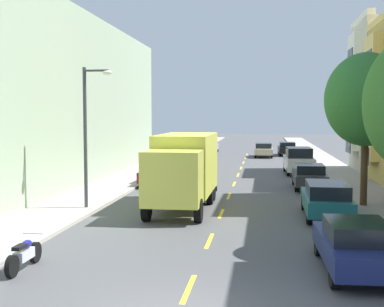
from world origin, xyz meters
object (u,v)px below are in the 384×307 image
at_px(parked_wagon_burgundy, 161,171).
at_px(delivery_box_truck, 184,167).
at_px(parked_wagon_teal, 326,199).
at_px(parked_suv_white, 299,160).
at_px(parked_sedan_charcoal, 309,176).
at_px(parked_sedan_navy, 356,245).
at_px(parked_suv_orange, 179,159).
at_px(parked_motorcycle, 24,255).
at_px(street_lamp, 89,126).
at_px(parked_wagon_silver, 192,155).
at_px(street_tree_second, 366,100).
at_px(parked_sedan_sky, 210,146).
at_px(moving_champagne_sedan, 264,150).
at_px(parked_sedan_black, 287,148).

bearing_deg(parked_wagon_burgundy, delivery_box_truck, -71.77).
bearing_deg(parked_wagon_teal, parked_suv_white, 90.25).
xyz_separation_m(parked_wagon_burgundy, parked_sedan_charcoal, (8.94, -0.69, -0.05)).
distance_m(delivery_box_truck, parked_sedan_navy, 11.02).
xyz_separation_m(parked_suv_white, parked_suv_orange, (-8.81, -0.11, 0.00)).
relative_size(parked_suv_white, parked_motorcycle, 2.37).
relative_size(parked_wagon_teal, parked_suv_orange, 0.98).
distance_m(street_lamp, parked_suv_white, 19.47).
distance_m(parked_wagon_silver, parked_suv_white, 10.79).
distance_m(street_lamp, parked_wagon_silver, 22.87).
relative_size(parked_wagon_burgundy, parked_sedan_charcoal, 1.05).
height_order(street_tree_second, parked_sedan_navy, street_tree_second).
relative_size(parked_sedan_sky, parked_sedan_charcoal, 1.01).
height_order(delivery_box_truck, parked_wagon_silver, delivery_box_truck).
relative_size(parked_sedan_navy, parked_suv_orange, 0.95).
xyz_separation_m(parked_suv_white, parked_wagon_burgundy, (-8.83, -7.06, -0.18)).
bearing_deg(parked_wagon_silver, moving_champagne_sedan, 55.21).
height_order(delivery_box_truck, parked_sedan_black, delivery_box_truck).
height_order(street_tree_second, parked_sedan_charcoal, street_tree_second).
height_order(parked_suv_white, parked_sedan_charcoal, parked_suv_white).
height_order(street_lamp, parked_wagon_burgundy, street_lamp).
bearing_deg(parked_sedan_navy, street_lamp, 142.12).
bearing_deg(parked_wagon_silver, street_lamp, -93.93).
bearing_deg(parked_wagon_teal, parked_sedan_sky, 103.12).
distance_m(street_tree_second, parked_wagon_silver, 23.35).
bearing_deg(street_tree_second, parked_suv_orange, 128.09).
distance_m(parked_wagon_burgundy, parked_motorcycle, 18.25).
bearing_deg(parked_suv_orange, street_lamp, -95.21).
bearing_deg(parked_wagon_silver, street_tree_second, -62.01).
bearing_deg(parked_suv_orange, parked_wagon_teal, -61.65).
bearing_deg(parked_motorcycle, parked_sedan_charcoal, 62.31).
bearing_deg(parked_wagon_teal, moving_champagne_sedan, 94.72).
height_order(parked_sedan_sky, parked_sedan_navy, same).
xyz_separation_m(parked_sedan_black, parked_sedan_sky, (-8.59, 3.34, 0.00)).
height_order(street_lamp, parked_suv_orange, street_lamp).
bearing_deg(parked_sedan_navy, parked_wagon_silver, 105.89).
height_order(parked_wagon_silver, moving_champagne_sedan, parked_wagon_silver).
height_order(parked_wagon_burgundy, parked_sedan_navy, parked_wagon_burgundy).
relative_size(parked_sedan_sky, parked_suv_white, 0.94).
bearing_deg(parked_wagon_teal, parked_suv_orange, 118.35).
xyz_separation_m(street_tree_second, delivery_box_truck, (-8.20, -1.23, -3.06)).
relative_size(delivery_box_truck, parked_sedan_sky, 1.68).
distance_m(parked_suv_white, parked_sedan_navy, 24.28).
xyz_separation_m(delivery_box_truck, parked_sedan_navy, (6.13, -9.09, -1.17)).
relative_size(street_tree_second, parked_sedan_charcoal, 1.55).
xyz_separation_m(street_tree_second, street_lamp, (-12.34, -2.33, -1.18)).
relative_size(parked_sedan_black, moving_champagne_sedan, 1.01).
xyz_separation_m(parked_wagon_silver, parked_suv_white, (8.73, -6.33, 0.18)).
bearing_deg(parked_motorcycle, parked_wagon_silver, 89.34).
distance_m(parked_wagon_teal, parked_wagon_burgundy, 13.02).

